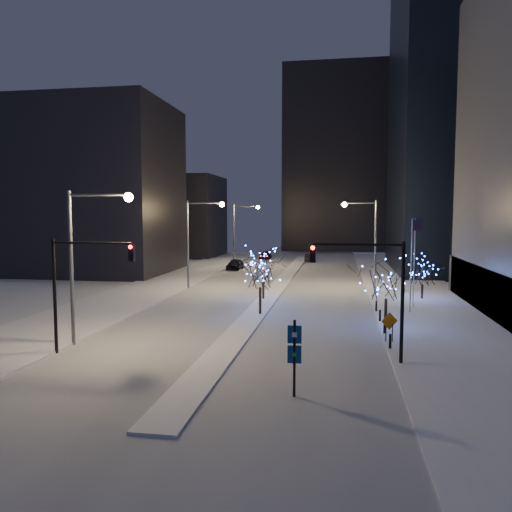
% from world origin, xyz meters
% --- Properties ---
extents(ground, '(160.00, 160.00, 0.00)m').
position_xyz_m(ground, '(0.00, 0.00, 0.00)').
color(ground, silver).
rests_on(ground, ground).
extents(road, '(20.00, 130.00, 0.02)m').
position_xyz_m(road, '(0.00, 35.00, 0.01)').
color(road, '#B3B8C3').
rests_on(road, ground).
extents(median, '(2.00, 80.00, 0.15)m').
position_xyz_m(median, '(0.00, 30.00, 0.07)').
color(median, silver).
rests_on(median, ground).
extents(east_sidewalk, '(10.00, 90.00, 0.15)m').
position_xyz_m(east_sidewalk, '(15.00, 20.00, 0.07)').
color(east_sidewalk, silver).
rests_on(east_sidewalk, ground).
extents(west_sidewalk, '(8.00, 90.00, 0.15)m').
position_xyz_m(west_sidewalk, '(-14.00, 20.00, 0.07)').
color(west_sidewalk, silver).
rests_on(west_sidewalk, ground).
extents(filler_west_near, '(22.00, 18.00, 24.00)m').
position_xyz_m(filler_west_near, '(-28.00, 40.00, 12.00)').
color(filler_west_near, black).
rests_on(filler_west_near, ground).
extents(filler_west_far, '(18.00, 16.00, 16.00)m').
position_xyz_m(filler_west_far, '(-26.00, 70.00, 8.00)').
color(filler_west_far, black).
rests_on(filler_west_far, ground).
extents(horizon_block, '(24.00, 14.00, 42.00)m').
position_xyz_m(horizon_block, '(6.00, 92.00, 21.00)').
color(horizon_block, black).
rests_on(horizon_block, ground).
extents(street_lamp_w_near, '(4.40, 0.56, 10.00)m').
position_xyz_m(street_lamp_w_near, '(-8.94, 2.00, 6.50)').
color(street_lamp_w_near, '#595E66').
rests_on(street_lamp_w_near, ground).
extents(street_lamp_w_mid, '(4.40, 0.56, 10.00)m').
position_xyz_m(street_lamp_w_mid, '(-8.94, 27.00, 6.50)').
color(street_lamp_w_mid, '#595E66').
rests_on(street_lamp_w_mid, ground).
extents(street_lamp_w_far, '(4.40, 0.56, 10.00)m').
position_xyz_m(street_lamp_w_far, '(-8.94, 52.00, 6.50)').
color(street_lamp_w_far, '#595E66').
rests_on(street_lamp_w_far, ground).
extents(street_lamp_east, '(3.90, 0.56, 10.00)m').
position_xyz_m(street_lamp_east, '(10.08, 30.00, 6.45)').
color(street_lamp_east, '#595E66').
rests_on(street_lamp_east, ground).
extents(traffic_signal_west, '(5.26, 0.43, 7.00)m').
position_xyz_m(traffic_signal_west, '(-8.44, -0.00, 4.76)').
color(traffic_signal_west, black).
rests_on(traffic_signal_west, ground).
extents(traffic_signal_east, '(5.26, 0.43, 7.00)m').
position_xyz_m(traffic_signal_east, '(8.94, 1.00, 4.76)').
color(traffic_signal_east, black).
rests_on(traffic_signal_east, ground).
extents(flagpoles, '(1.35, 2.60, 8.00)m').
position_xyz_m(flagpoles, '(13.37, 17.25, 4.80)').
color(flagpoles, silver).
rests_on(flagpoles, east_sidewalk).
extents(bollards, '(0.16, 12.16, 0.90)m').
position_xyz_m(bollards, '(10.20, 10.00, 0.60)').
color(bollards, black).
rests_on(bollards, east_sidewalk).
extents(car_near, '(2.16, 4.89, 1.64)m').
position_xyz_m(car_near, '(-8.70, 46.78, 0.82)').
color(car_near, black).
rests_on(car_near, ground).
extents(car_mid, '(1.76, 4.32, 1.39)m').
position_xyz_m(car_mid, '(1.87, 61.46, 0.70)').
color(car_mid, black).
rests_on(car_mid, ground).
extents(car_far, '(1.94, 4.64, 1.34)m').
position_xyz_m(car_far, '(-6.74, 65.30, 0.67)').
color(car_far, black).
rests_on(car_far, ground).
extents(holiday_tree_median_near, '(5.23, 5.23, 5.63)m').
position_xyz_m(holiday_tree_median_near, '(0.50, 13.36, 3.92)').
color(holiday_tree_median_near, black).
rests_on(holiday_tree_median_near, median).
extents(holiday_tree_median_far, '(3.79, 3.79, 4.61)m').
position_xyz_m(holiday_tree_median_far, '(-0.36, 20.80, 3.14)').
color(holiday_tree_median_far, black).
rests_on(holiday_tree_median_far, median).
extents(holiday_tree_plaza_near, '(4.53, 4.53, 5.41)m').
position_xyz_m(holiday_tree_plaza_near, '(10.50, 10.63, 3.70)').
color(holiday_tree_plaza_near, black).
rests_on(holiday_tree_plaza_near, east_sidewalk).
extents(holiday_tree_plaza_far, '(4.46, 4.46, 4.28)m').
position_xyz_m(holiday_tree_plaza_far, '(15.15, 23.44, 2.86)').
color(holiday_tree_plaza_far, black).
rests_on(holiday_tree_plaza_far, east_sidewalk).
extents(wayfinding_sign, '(0.65, 0.13, 3.65)m').
position_xyz_m(wayfinding_sign, '(5.00, -4.87, 2.24)').
color(wayfinding_sign, black).
rests_on(wayfinding_sign, ground).
extents(construction_sign, '(1.10, 0.52, 1.95)m').
position_xyz_m(construction_sign, '(10.30, 5.71, 1.32)').
color(construction_sign, black).
rests_on(construction_sign, east_sidewalk).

